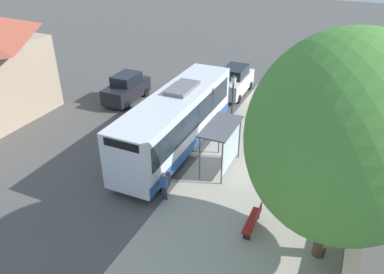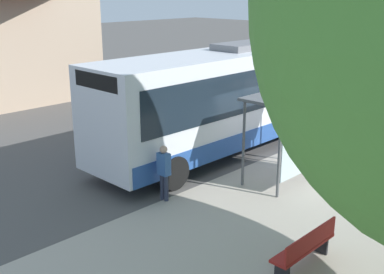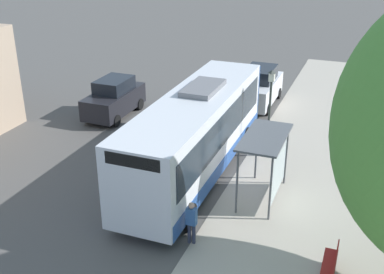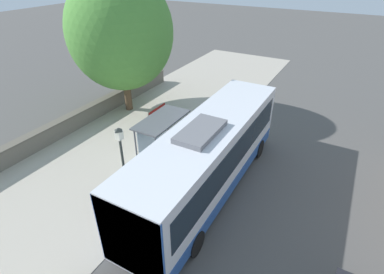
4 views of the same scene
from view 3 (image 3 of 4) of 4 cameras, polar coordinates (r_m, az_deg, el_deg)
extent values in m
plane|color=#514F4C|center=(19.32, 3.76, -6.53)|extent=(120.00, 120.00, 0.00)
cube|color=#ADA393|center=(18.71, 17.16, -8.76)|extent=(9.00, 44.00, 0.02)
cube|color=silver|center=(19.72, 0.47, 0.62)|extent=(2.51, 10.99, 3.05)
cube|color=black|center=(19.56, 0.47, 1.69)|extent=(2.55, 10.11, 1.34)
cube|color=#264C93|center=(20.23, 0.46, -2.55)|extent=(2.55, 10.77, 0.61)
cube|color=#264C93|center=(24.57, 5.00, 5.34)|extent=(2.55, 0.06, 2.93)
cube|color=black|center=(14.70, -7.07, -2.87)|extent=(1.89, 0.08, 0.43)
cube|color=slate|center=(19.86, 1.33, 5.84)|extent=(1.26, 2.42, 0.22)
cylinder|color=black|center=(16.88, -0.44, -9.43)|extent=(0.30, 1.00, 1.00)
cylinder|color=black|center=(17.74, -7.60, -7.84)|extent=(0.30, 1.00, 1.00)
cylinder|color=black|center=(22.96, 6.22, -0.04)|extent=(0.30, 1.00, 1.00)
cylinder|color=black|center=(23.61, 0.71, 0.80)|extent=(0.30, 1.00, 1.00)
cylinder|color=#515459|center=(19.86, 7.65, -1.65)|extent=(0.08, 0.08, 2.54)
cylinder|color=#515459|center=(17.41, 5.36, -5.43)|extent=(0.08, 0.08, 2.54)
cylinder|color=#515459|center=(19.66, 11.10, -2.19)|extent=(0.08, 0.08, 2.54)
cylinder|color=#515459|center=(17.18, 9.30, -6.10)|extent=(0.08, 0.08, 2.54)
cube|color=#515459|center=(17.94, 8.66, 0.00)|extent=(1.52, 3.14, 0.08)
cube|color=silver|center=(18.35, 10.23, -3.66)|extent=(0.03, 2.55, 2.03)
cylinder|color=#2D3347|center=(16.25, 0.21, -11.43)|extent=(0.12, 0.12, 0.75)
cylinder|color=#2D3347|center=(16.30, -0.32, -11.32)|extent=(0.12, 0.12, 0.75)
cube|color=#38609E|center=(15.89, -0.06, -9.37)|extent=(0.34, 0.22, 0.61)
sphere|color=tan|center=(15.67, -0.06, -8.12)|extent=(0.21, 0.21, 0.21)
cube|color=maroon|center=(15.33, 15.86, -14.65)|extent=(0.40, 1.85, 0.06)
cube|color=maroon|center=(15.19, 16.61, -14.07)|extent=(0.04, 1.85, 0.40)
cube|color=black|center=(16.06, 16.08, -13.70)|extent=(0.32, 0.06, 0.45)
cylinder|color=#2D332D|center=(22.37, 8.81, -2.05)|extent=(0.24, 0.24, 0.16)
cylinder|color=#2D332D|center=(21.68, 9.09, 2.02)|extent=(0.10, 0.10, 3.59)
cube|color=silver|center=(21.04, 9.44, 7.01)|extent=(0.24, 0.24, 0.35)
pyramid|color=#2D332D|center=(20.97, 9.49, 7.65)|extent=(0.28, 0.28, 0.14)
cube|color=silver|center=(28.52, 7.93, 5.51)|extent=(1.87, 4.63, 1.19)
cube|color=black|center=(28.34, 8.10, 7.42)|extent=(1.59, 2.41, 0.74)
cylinder|color=black|center=(27.14, 8.92, 3.25)|extent=(0.22, 0.64, 0.64)
cylinder|color=black|center=(27.53, 5.32, 3.75)|extent=(0.22, 0.64, 0.64)
cylinder|color=black|center=(29.92, 10.22, 5.14)|extent=(0.22, 0.64, 0.64)
cylinder|color=black|center=(30.28, 6.93, 5.57)|extent=(0.22, 0.64, 0.64)
cube|color=black|center=(26.89, -9.21, 4.20)|extent=(1.80, 4.18, 1.12)
cube|color=black|center=(26.69, -9.23, 6.11)|extent=(1.53, 2.17, 0.70)
cylinder|color=black|center=(25.57, -8.98, 1.93)|extent=(0.22, 0.64, 0.64)
cylinder|color=black|center=(26.42, -12.19, 2.41)|extent=(0.22, 0.64, 0.64)
cylinder|color=black|center=(27.79, -6.23, 3.90)|extent=(0.22, 0.64, 0.64)
cylinder|color=black|center=(28.57, -9.28, 4.30)|extent=(0.22, 0.64, 0.64)
camera|label=1|loc=(3.03, 129.78, 24.26)|focal=35.00mm
camera|label=2|loc=(7.33, 53.04, -23.08)|focal=45.00mm
camera|label=4|loc=(29.05, -1.35, 23.33)|focal=28.00mm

